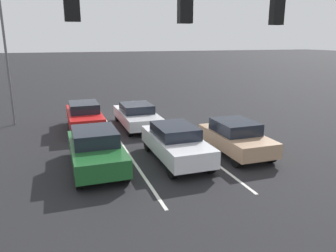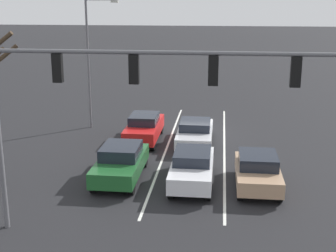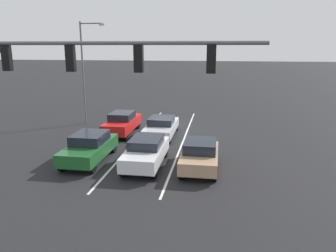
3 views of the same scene
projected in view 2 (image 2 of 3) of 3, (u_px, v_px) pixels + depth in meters
ground_plane at (198, 133)px, 29.13m from camera, size 240.00×240.00×0.00m
lane_stripe_left_divider at (224, 149)px, 25.95m from camera, size 0.12×18.28×0.01m
lane_stripe_center_divider at (167, 147)px, 26.30m from camera, size 0.12×18.28×0.01m
car_darkgreen_rightlane_front at (121, 162)px, 21.51m from camera, size 1.93×4.58×1.58m
car_white_midlane_front at (192, 167)px, 20.88m from camera, size 1.82×4.55×1.53m
car_tan_leftlane_front at (258, 170)px, 20.54m from camera, size 1.87×4.06×1.49m
car_red_rightlane_second at (144, 127)px, 27.23m from camera, size 1.77×4.65×1.60m
car_silver_midlane_second at (195, 132)px, 26.66m from camera, size 1.93×4.73×1.39m
traffic_signal_gantry at (113, 88)px, 15.29m from camera, size 11.88×0.37×6.90m
street_lamp_right_shoulder at (92, 54)px, 29.14m from camera, size 2.09×0.24×8.17m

